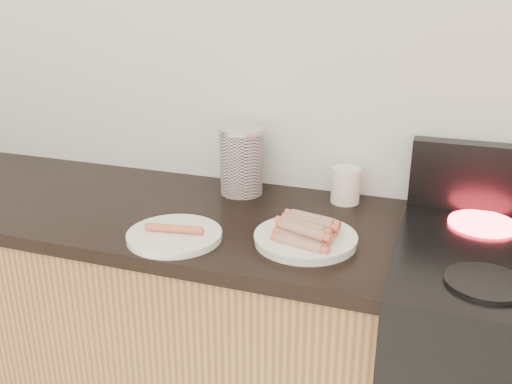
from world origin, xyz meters
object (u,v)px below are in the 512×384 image
(mug, at_px, (346,185))
(canister, at_px, (241,161))
(main_plate, at_px, (305,240))
(side_plate, at_px, (174,235))

(mug, bearing_deg, canister, -174.80)
(main_plate, distance_m, side_plate, 0.35)
(side_plate, bearing_deg, canister, 83.08)
(side_plate, bearing_deg, mug, 47.59)
(canister, distance_m, mug, 0.33)
(main_plate, bearing_deg, canister, 134.62)
(main_plate, height_order, mug, mug)
(canister, relative_size, mug, 1.94)
(canister, bearing_deg, side_plate, -96.92)
(side_plate, xyz_separation_m, mug, (0.37, 0.41, 0.05))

